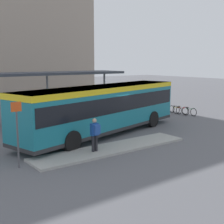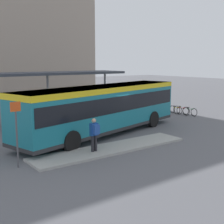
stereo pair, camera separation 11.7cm
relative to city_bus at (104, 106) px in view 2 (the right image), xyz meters
name	(u,v)px [view 2 (the right image)]	position (x,y,z in m)	size (l,w,h in m)	color
ground_plane	(104,134)	(-0.01, 0.00, -1.74)	(120.00, 120.00, 0.00)	#5B5B60
curb_island	(112,148)	(-1.58, -2.97, -1.68)	(8.64, 1.80, 0.12)	#9E9E99
city_bus	(104,106)	(0.00, 0.00, 0.00)	(12.54, 5.41, 2.97)	#197284
pedestrian_waiting	(94,133)	(-2.69, -3.04, -0.69)	(0.40, 0.41, 1.62)	#232328
bicycle_green	(190,111)	(9.59, 1.30, -1.40)	(0.48, 1.57, 0.68)	black
bicycle_red	(181,110)	(9.31, 1.97, -1.38)	(0.48, 1.66, 0.72)	black
bicycle_yellow	(176,110)	(9.38, 2.63, -1.41)	(0.48, 1.52, 0.66)	black
station_shelter	(47,74)	(-0.82, 6.08, 1.74)	(12.21, 3.03, 3.64)	#383D47
platform_sign	(17,131)	(-6.37, -2.76, -0.19)	(0.44, 0.08, 2.80)	#4C4C51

